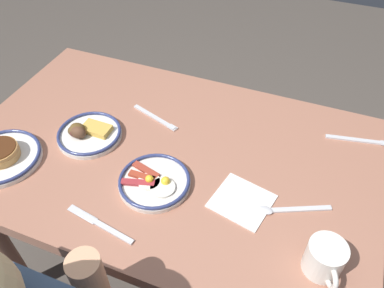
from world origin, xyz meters
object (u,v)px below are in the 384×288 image
at_px(paper_napkin, 242,201).
at_px(plate_center_pancakes, 154,182).
at_px(plate_far_companion, 1,156).
at_px(butter_knife, 100,224).
at_px(plate_near_main, 88,133).
at_px(tea_spoon, 284,210).
at_px(fork_far, 359,140).
at_px(coffee_mug, 325,259).
at_px(fork_near, 155,118).

bearing_deg(paper_napkin, plate_center_pancakes, 7.61).
height_order(plate_far_companion, butter_knife, plate_far_companion).
distance_m(plate_near_main, plate_far_companion, 0.26).
xyz_separation_m(plate_near_main, tea_spoon, (-0.64, 0.05, -0.01)).
bearing_deg(tea_spoon, fork_far, -115.21).
height_order(coffee_mug, fork_near, coffee_mug).
relative_size(plate_center_pancakes, plate_far_companion, 0.89).
xyz_separation_m(plate_center_pancakes, coffee_mug, (-0.47, 0.09, 0.03)).
relative_size(plate_far_companion, fork_far, 1.15).
relative_size(paper_napkin, tea_spoon, 0.81).
bearing_deg(plate_near_main, tea_spoon, 175.16).
height_order(plate_center_pancakes, fork_near, plate_center_pancakes).
distance_m(coffee_mug, paper_napkin, 0.26).
distance_m(plate_far_companion, paper_napkin, 0.72).
bearing_deg(plate_near_main, plate_far_companion, 44.27).
relative_size(plate_center_pancakes, fork_near, 1.10).
relative_size(paper_napkin, butter_knife, 0.71).
distance_m(plate_near_main, fork_near, 0.23).
bearing_deg(tea_spoon, plate_near_main, -4.84).
distance_m(plate_near_main, tea_spoon, 0.64).
distance_m(plate_far_companion, tea_spoon, 0.83).
relative_size(fork_near, butter_knife, 0.88).
height_order(plate_center_pancakes, coffee_mug, coffee_mug).
bearing_deg(butter_knife, fork_far, -136.52).
height_order(plate_near_main, butter_knife, plate_near_main).
relative_size(coffee_mug, fork_far, 0.58).
xyz_separation_m(plate_far_companion, coffee_mug, (-0.93, 0.01, 0.03)).
relative_size(plate_near_main, tea_spoon, 1.10).
xyz_separation_m(plate_center_pancakes, paper_napkin, (-0.25, -0.03, -0.01)).
distance_m(plate_near_main, fork_far, 0.85).
bearing_deg(plate_center_pancakes, coffee_mug, 169.61).
bearing_deg(plate_near_main, paper_napkin, 172.79).
bearing_deg(plate_center_pancakes, paper_napkin, -172.39).
bearing_deg(coffee_mug, butter_knife, 8.87).
relative_size(plate_near_main, plate_far_companion, 0.88).
distance_m(plate_far_companion, fork_far, 1.09).
relative_size(plate_center_pancakes, butter_knife, 0.97).
xyz_separation_m(plate_center_pancakes, plate_far_companion, (0.46, 0.08, 0.00)).
height_order(plate_center_pancakes, butter_knife, plate_center_pancakes).
height_order(plate_far_companion, fork_near, plate_far_companion).
height_order(fork_near, butter_knife, same).
xyz_separation_m(plate_near_main, fork_far, (-0.80, -0.29, -0.01)).
relative_size(coffee_mug, butter_knife, 0.55).
xyz_separation_m(coffee_mug, butter_knife, (0.55, 0.09, -0.04)).
xyz_separation_m(plate_near_main, plate_far_companion, (0.18, 0.18, 0.00)).
xyz_separation_m(paper_napkin, tea_spoon, (-0.11, -0.01, 0.00)).
height_order(fork_near, tea_spoon, tea_spoon).
relative_size(paper_napkin, fork_far, 0.75).
height_order(plate_center_pancakes, fork_far, plate_center_pancakes).
xyz_separation_m(paper_napkin, fork_near, (0.37, -0.23, 0.00)).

